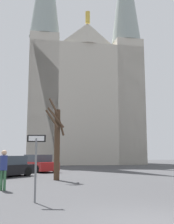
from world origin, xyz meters
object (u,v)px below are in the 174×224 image
one_way_arrow_sign (36,159)px  pedestrian_walking (4,166)px  cathedral (84,88)px  bare_tree (57,141)px  parked_car_far_red (38,164)px  parked_car_near_black (5,167)px

one_way_arrow_sign → pedestrian_walking: size_ratio=1.27×
cathedral → bare_tree: 27.21m
bare_tree → pedestrian_walking: (-2.39, -4.44, -1.33)m
bare_tree → parked_car_far_red: bare_tree is taller
cathedral → parked_car_far_red: cathedral is taller
bare_tree → parked_car_far_red: bearing=101.0°
cathedral → parked_car_far_red: size_ratio=8.62×
bare_tree → pedestrian_walking: bearing=-118.3°
one_way_arrow_sign → bare_tree: 7.78m
one_way_arrow_sign → parked_car_near_black: 10.82m
one_way_arrow_sign → bare_tree: (0.77, 7.68, 0.97)m
parked_car_far_red → pedestrian_walking: bearing=-94.0°
bare_tree → parked_car_near_black: (-3.51, 2.77, -1.73)m
cathedral → bare_tree: (-4.33, -25.11, -9.55)m
parked_car_near_black → cathedral: bearing=70.7°
one_way_arrow_sign → parked_car_near_black: size_ratio=0.53×
bare_tree → parked_car_far_red: 8.18m
parked_car_far_red → parked_car_near_black: bearing=-111.4°
one_way_arrow_sign → parked_car_far_red: size_ratio=0.51×
one_way_arrow_sign → pedestrian_walking: (-1.62, 3.24, -0.35)m
one_way_arrow_sign → bare_tree: bearing=84.3°
cathedral → bare_tree: bearing=-99.8°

